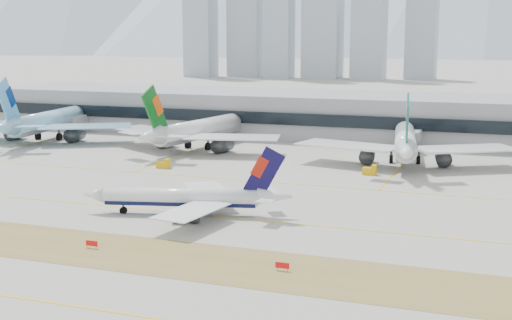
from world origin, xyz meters
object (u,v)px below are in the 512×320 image
at_px(widebody_korean, 46,122).
at_px(widebody_cathay, 405,143).
at_px(terminal, 360,116).
at_px(widebody_eva, 196,131).
at_px(taxiing_airliner, 188,198).

xyz_separation_m(widebody_korean, widebody_cathay, (121.36, -3.86, -0.39)).
distance_m(widebody_korean, widebody_cathay, 121.42).
xyz_separation_m(widebody_cathay, terminal, (-23.02, 48.20, 1.73)).
bearing_deg(terminal, widebody_korean, -155.73).
bearing_deg(widebody_eva, widebody_cathay, -85.14).
relative_size(taxiing_airliner, terminal, 0.15).
bearing_deg(widebody_cathay, widebody_korean, 79.13).
relative_size(taxiing_airliner, widebody_korean, 0.65).
xyz_separation_m(widebody_eva, terminal, (42.14, 44.92, 1.69)).
xyz_separation_m(taxiing_airliner, widebody_cathay, (31.51, 72.49, 2.35)).
bearing_deg(widebody_eva, terminal, -35.43).
distance_m(widebody_korean, widebody_eva, 56.21).
relative_size(widebody_korean, terminal, 0.23).
xyz_separation_m(widebody_korean, terminal, (98.34, 44.34, 1.34)).
distance_m(widebody_eva, widebody_cathay, 65.24).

